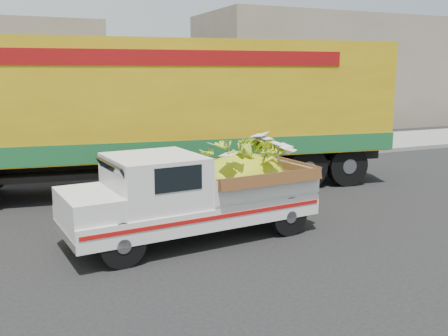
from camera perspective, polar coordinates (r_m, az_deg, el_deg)
name	(u,v)px	position (r m, az deg, el deg)	size (l,w,h in m)	color
ground	(173,230)	(9.83, -5.83, -7.08)	(100.00, 100.00, 0.00)	black
curb	(112,172)	(15.34, -12.72, -0.45)	(60.00, 0.25, 0.15)	gray
sidewalk	(99,161)	(17.37, -14.10, 0.79)	(60.00, 4.00, 0.14)	gray
building_right	(326,72)	(29.15, 11.59, 10.65)	(14.00, 6.00, 6.00)	gray
pickup_truck	(209,190)	(9.26, -1.70, -2.58)	(4.74, 2.13, 1.61)	black
semi_trailer	(167,108)	(12.95, -6.49, 6.84)	(12.05, 4.06, 3.80)	black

